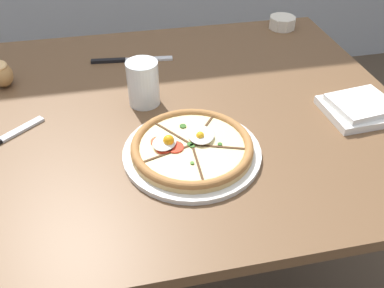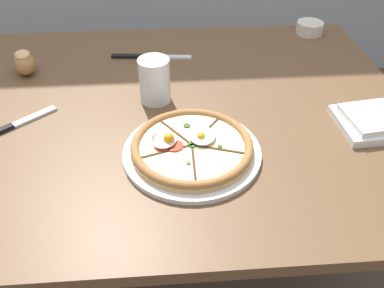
{
  "view_description": "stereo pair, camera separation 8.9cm",
  "coord_description": "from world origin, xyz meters",
  "px_view_note": "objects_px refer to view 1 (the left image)",
  "views": [
    {
      "loc": [
        -0.06,
        -0.87,
        1.33
      ],
      "look_at": [
        0.08,
        -0.19,
        0.76
      ],
      "focal_mm": 38.0,
      "sensor_mm": 36.0,
      "label": 1
    },
    {
      "loc": [
        0.03,
        -0.88,
        1.33
      ],
      "look_at": [
        0.08,
        -0.19,
        0.76
      ],
      "focal_mm": 38.0,
      "sensor_mm": 36.0,
      "label": 2
    }
  ],
  "objects_px": {
    "pizza": "(192,148)",
    "knife_main": "(131,60)",
    "dining_table": "(149,138)",
    "napkin_folded": "(361,108)",
    "ramekin_bowl": "(282,22)",
    "knife_spare": "(6,138)",
    "water_glass": "(143,86)",
    "bread_piece_near": "(1,73)"
  },
  "relations": [
    {
      "from": "pizza",
      "to": "knife_main",
      "type": "distance_m",
      "value": 0.48
    },
    {
      "from": "bread_piece_near",
      "to": "napkin_folded",
      "type": "bearing_deg",
      "value": -19.92
    },
    {
      "from": "dining_table",
      "to": "napkin_folded",
      "type": "bearing_deg",
      "value": -12.86
    },
    {
      "from": "bread_piece_near",
      "to": "knife_spare",
      "type": "xyz_separation_m",
      "value": [
        0.04,
        -0.26,
        -0.03
      ]
    },
    {
      "from": "pizza",
      "to": "napkin_folded",
      "type": "xyz_separation_m",
      "value": [
        0.45,
        0.07,
        -0.0
      ]
    },
    {
      "from": "pizza",
      "to": "water_glass",
      "type": "xyz_separation_m",
      "value": [
        -0.08,
        0.23,
        0.03
      ]
    },
    {
      "from": "dining_table",
      "to": "knife_main",
      "type": "xyz_separation_m",
      "value": [
        -0.02,
        0.28,
        0.09
      ]
    },
    {
      "from": "dining_table",
      "to": "pizza",
      "type": "distance_m",
      "value": 0.23
    },
    {
      "from": "pizza",
      "to": "knife_main",
      "type": "bearing_deg",
      "value": 101.37
    },
    {
      "from": "ramekin_bowl",
      "to": "napkin_folded",
      "type": "height_order",
      "value": "ramekin_bowl"
    },
    {
      "from": "napkin_folded",
      "to": "knife_main",
      "type": "xyz_separation_m",
      "value": [
        -0.55,
        0.4,
        -0.01
      ]
    },
    {
      "from": "napkin_folded",
      "to": "knife_main",
      "type": "relative_size",
      "value": 0.74
    },
    {
      "from": "ramekin_bowl",
      "to": "knife_main",
      "type": "bearing_deg",
      "value": -165.61
    },
    {
      "from": "water_glass",
      "to": "pizza",
      "type": "bearing_deg",
      "value": -70.86
    },
    {
      "from": "pizza",
      "to": "water_glass",
      "type": "height_order",
      "value": "water_glass"
    },
    {
      "from": "pizza",
      "to": "knife_spare",
      "type": "bearing_deg",
      "value": 161.11
    },
    {
      "from": "dining_table",
      "to": "bread_piece_near",
      "type": "height_order",
      "value": "bread_piece_near"
    },
    {
      "from": "water_glass",
      "to": "ramekin_bowl",
      "type": "bearing_deg",
      "value": 35.56
    },
    {
      "from": "pizza",
      "to": "knife_spare",
      "type": "height_order",
      "value": "pizza"
    },
    {
      "from": "dining_table",
      "to": "bread_piece_near",
      "type": "bearing_deg",
      "value": 151.1
    },
    {
      "from": "dining_table",
      "to": "water_glass",
      "type": "xyz_separation_m",
      "value": [
        -0.0,
        0.04,
        0.14
      ]
    },
    {
      "from": "dining_table",
      "to": "ramekin_bowl",
      "type": "height_order",
      "value": "ramekin_bowl"
    },
    {
      "from": "knife_main",
      "to": "knife_spare",
      "type": "height_order",
      "value": "same"
    },
    {
      "from": "pizza",
      "to": "water_glass",
      "type": "bearing_deg",
      "value": 109.14
    },
    {
      "from": "ramekin_bowl",
      "to": "knife_spare",
      "type": "bearing_deg",
      "value": -151.65
    },
    {
      "from": "ramekin_bowl",
      "to": "knife_main",
      "type": "relative_size",
      "value": 0.38
    },
    {
      "from": "ramekin_bowl",
      "to": "napkin_folded",
      "type": "xyz_separation_m",
      "value": [
        -0.0,
        -0.54,
        -0.01
      ]
    },
    {
      "from": "knife_spare",
      "to": "water_glass",
      "type": "bearing_deg",
      "value": -25.15
    },
    {
      "from": "ramekin_bowl",
      "to": "pizza",
      "type": "bearing_deg",
      "value": -126.51
    },
    {
      "from": "napkin_folded",
      "to": "bread_piece_near",
      "type": "relative_size",
      "value": 2.0
    },
    {
      "from": "pizza",
      "to": "bread_piece_near",
      "type": "distance_m",
      "value": 0.61
    },
    {
      "from": "dining_table",
      "to": "knife_spare",
      "type": "bearing_deg",
      "value": -171.56
    },
    {
      "from": "dining_table",
      "to": "knife_spare",
      "type": "relative_size",
      "value": 8.21
    },
    {
      "from": "bread_piece_near",
      "to": "dining_table",
      "type": "bearing_deg",
      "value": -28.9
    },
    {
      "from": "pizza",
      "to": "ramekin_bowl",
      "type": "xyz_separation_m",
      "value": [
        0.45,
        0.61,
        0.0
      ]
    },
    {
      "from": "pizza",
      "to": "ramekin_bowl",
      "type": "height_order",
      "value": "pizza"
    },
    {
      "from": "knife_main",
      "to": "napkin_folded",
      "type": "bearing_deg",
      "value": -30.43
    },
    {
      "from": "napkin_folded",
      "to": "water_glass",
      "type": "height_order",
      "value": "water_glass"
    },
    {
      "from": "ramekin_bowl",
      "to": "water_glass",
      "type": "relative_size",
      "value": 0.81
    },
    {
      "from": "bread_piece_near",
      "to": "knife_spare",
      "type": "height_order",
      "value": "bread_piece_near"
    },
    {
      "from": "knife_spare",
      "to": "water_glass",
      "type": "relative_size",
      "value": 1.38
    },
    {
      "from": "pizza",
      "to": "napkin_folded",
      "type": "height_order",
      "value": "pizza"
    }
  ]
}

